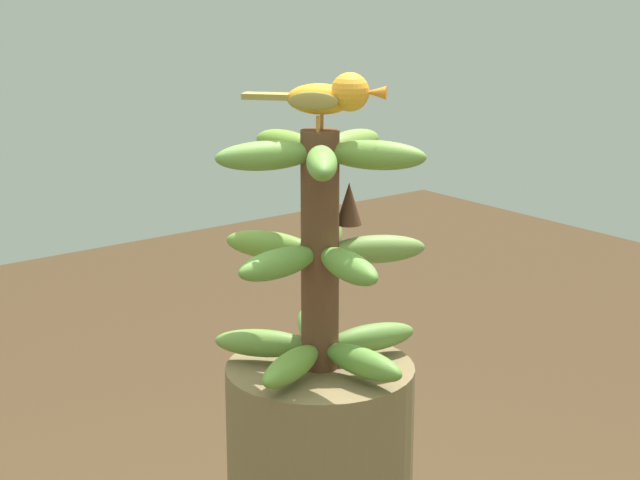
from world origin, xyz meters
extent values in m
cylinder|color=brown|center=(0.00, 0.00, 1.13)|extent=(0.05, 0.05, 0.34)
ellipsoid|color=#6A9C45|center=(0.04, 0.07, 0.99)|extent=(0.10, 0.14, 0.04)
ellipsoid|color=olive|center=(-0.06, 0.06, 0.99)|extent=(0.12, 0.13, 0.04)
ellipsoid|color=olive|center=(-0.08, -0.03, 0.99)|extent=(0.14, 0.09, 0.04)
ellipsoid|color=#5D8E37|center=(0.01, -0.08, 0.99)|extent=(0.06, 0.14, 0.04)
ellipsoid|color=olive|center=(0.08, -0.02, 0.99)|extent=(0.14, 0.07, 0.04)
ellipsoid|color=olive|center=(-0.04, 0.07, 1.13)|extent=(0.10, 0.14, 0.04)
ellipsoid|color=#63943C|center=(-0.08, -0.01, 1.13)|extent=(0.14, 0.06, 0.04)
ellipsoid|color=#64983C|center=(-0.01, -0.08, 1.13)|extent=(0.06, 0.14, 0.04)
ellipsoid|color=olive|center=(0.07, -0.04, 1.13)|extent=(0.14, 0.10, 0.04)
ellipsoid|color=olive|center=(0.06, 0.06, 1.13)|extent=(0.13, 0.13, 0.04)
ellipsoid|color=olive|center=(0.07, 0.02, 1.27)|extent=(0.14, 0.08, 0.04)
ellipsoid|color=olive|center=(0.00, 0.08, 1.27)|extent=(0.04, 0.14, 0.04)
ellipsoid|color=#6A9940|center=(-0.07, 0.02, 1.27)|extent=(0.14, 0.08, 0.04)
ellipsoid|color=#679D40|center=(-0.05, -0.06, 1.27)|extent=(0.11, 0.14, 0.04)
ellipsoid|color=olive|center=(0.04, -0.06, 1.27)|extent=(0.11, 0.14, 0.04)
cone|color=#4C2D1E|center=(0.05, -0.01, 1.20)|extent=(0.04, 0.04, 0.06)
cylinder|color=#C68933|center=(-0.01, -0.01, 1.31)|extent=(0.01, 0.01, 0.02)
cylinder|color=#C68933|center=(0.01, 0.01, 1.31)|extent=(0.01, 0.01, 0.02)
ellipsoid|color=orange|center=(0.00, 0.00, 1.35)|extent=(0.09, 0.10, 0.04)
ellipsoid|color=olive|center=(-0.02, -0.01, 1.35)|extent=(0.05, 0.06, 0.02)
ellipsoid|color=olive|center=(0.01, 0.02, 1.35)|extent=(0.05, 0.06, 0.02)
cube|color=olive|center=(-0.05, 0.06, 1.35)|extent=(0.06, 0.06, 0.01)
sphere|color=orange|center=(0.03, -0.03, 1.36)|extent=(0.05, 0.05, 0.05)
sphere|color=black|center=(0.05, -0.02, 1.36)|extent=(0.01, 0.01, 0.01)
cone|color=orange|center=(0.05, -0.06, 1.36)|extent=(0.03, 0.03, 0.02)
camera|label=1|loc=(-0.87, -1.11, 1.53)|focal=59.38mm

